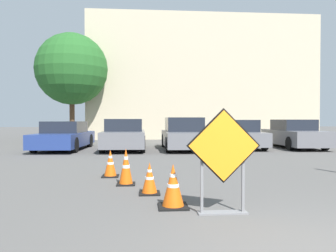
{
  "coord_description": "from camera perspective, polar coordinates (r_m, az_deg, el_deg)",
  "views": [
    {
      "loc": [
        -1.99,
        -2.8,
        1.41
      ],
      "look_at": [
        -1.17,
        7.37,
        1.2
      ],
      "focal_mm": 35.0,
      "sensor_mm": 36.0,
      "label": 1
    }
  ],
  "objects": [
    {
      "name": "parked_car_nearest",
      "position": [
        15.92,
        -17.57,
        -1.72
      ],
      "size": [
        2.12,
        4.74,
        1.31
      ],
      "rotation": [
        0.0,
        0.0,
        3.08
      ],
      "color": "navy",
      "rests_on": "ground_plane"
    },
    {
      "name": "street_tree_behind_lot",
      "position": [
        22.03,
        -16.4,
        9.46
      ],
      "size": [
        4.55,
        4.55,
        6.88
      ],
      "color": "#513823",
      "rests_on": "ground_plane"
    },
    {
      "name": "parked_car_fifth",
      "position": [
        17.37,
        21.05,
        -1.4
      ],
      "size": [
        1.92,
        4.64,
        1.39
      ],
      "rotation": [
        0.0,
        0.0,
        3.11
      ],
      "color": "slate",
      "rests_on": "ground_plane"
    },
    {
      "name": "ground_plane",
      "position": [
        13.03,
        4.25,
        -5.02
      ],
      "size": [
        96.0,
        96.0,
        0.0
      ],
      "primitive_type": "plane",
      "color": "#565451"
    },
    {
      "name": "building_facade_backdrop",
      "position": [
        25.62,
        5.52,
        8.0
      ],
      "size": [
        16.59,
        5.0,
        8.9
      ],
      "color": "beige",
      "rests_on": "ground_plane"
    },
    {
      "name": "parked_car_fourth",
      "position": [
        16.41,
        12.21,
        -1.52
      ],
      "size": [
        1.97,
        4.19,
        1.38
      ],
      "rotation": [
        0.0,
        0.0,
        3.11
      ],
      "color": "slate",
      "rests_on": "ground_plane"
    },
    {
      "name": "parked_car_third",
      "position": [
        15.29,
        2.8,
        -1.54
      ],
      "size": [
        1.92,
        4.42,
        1.49
      ],
      "rotation": [
        0.0,
        0.0,
        3.14
      ],
      "color": "slate",
      "rests_on": "ground_plane"
    },
    {
      "name": "traffic_cone_nearest",
      "position": [
        5.32,
        0.89,
        -10.44
      ],
      "size": [
        0.47,
        0.47,
        0.7
      ],
      "color": "black",
      "rests_on": "ground_plane"
    },
    {
      "name": "traffic_cone_second",
      "position": [
        6.25,
        -3.24,
        -9.14
      ],
      "size": [
        0.39,
        0.39,
        0.6
      ],
      "color": "black",
      "rests_on": "ground_plane"
    },
    {
      "name": "parked_car_second",
      "position": [
        15.08,
        -7.65,
        -1.64
      ],
      "size": [
        1.9,
        4.04,
        1.42
      ],
      "rotation": [
        0.0,
        0.0,
        3.14
      ],
      "color": "slate",
      "rests_on": "ground_plane"
    },
    {
      "name": "road_closed_sign",
      "position": [
        4.92,
        9.62,
        -5.01
      ],
      "size": [
        1.11,
        0.2,
        1.57
      ],
      "color": "black",
      "rests_on": "ground_plane"
    },
    {
      "name": "traffic_cone_fourth",
      "position": [
        8.18,
        -10.01,
        -6.48
      ],
      "size": [
        0.4,
        0.4,
        0.66
      ],
      "color": "black",
      "rests_on": "ground_plane"
    },
    {
      "name": "traffic_cone_third",
      "position": [
        7.14,
        -7.34,
        -7.08
      ],
      "size": [
        0.39,
        0.39,
        0.79
      ],
      "color": "black",
      "rests_on": "ground_plane"
    }
  ]
}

